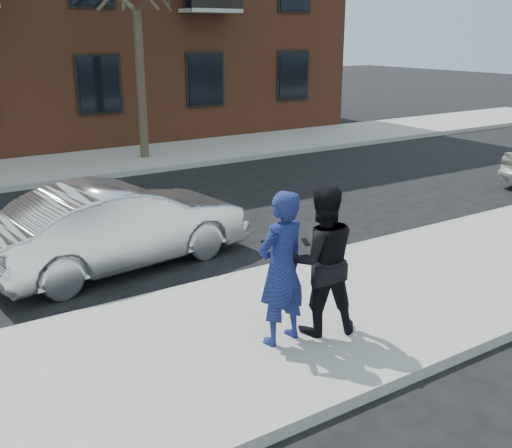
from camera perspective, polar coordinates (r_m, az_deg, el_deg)
ground at (r=7.45m, az=-9.46°, el=-12.83°), size 100.00×100.00×0.00m
near_sidewalk at (r=7.21m, az=-8.66°, el=-13.19°), size 50.00×3.50×0.15m
near_curb at (r=8.71m, az=-13.65°, el=-7.83°), size 50.00×0.10×0.15m
silver_sedan at (r=10.17m, az=-12.87°, el=-0.12°), size 4.51×2.06×1.43m
man_hoodie at (r=7.10m, az=2.44°, el=-4.25°), size 0.75×0.55×1.90m
man_peacoat at (r=7.40m, az=6.23°, el=-3.44°), size 1.12×1.00×1.90m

